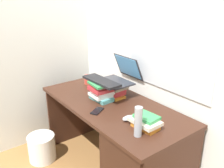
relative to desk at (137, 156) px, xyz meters
The scene contains 13 objects.
wall_back 1.06m from the desk, 132.59° to the left, with size 6.00×0.06×2.60m.
wall_left 1.65m from the desk, behind, with size 0.05×6.00×2.60m, color silver.
desk is the anchor object (origin of this frame).
book_stack_tall 0.66m from the desk, 163.70° to the left, with size 0.23×0.19×0.14m.
book_stack_keyboard_riser 0.66m from the desk, behind, with size 0.22×0.20×0.17m.
book_stack_side 0.39m from the desk, 15.15° to the right, with size 0.23×0.17×0.09m.
laptop 0.76m from the desk, 156.62° to the left, with size 0.34×0.34×0.24m.
keyboard 0.73m from the desk, behind, with size 0.42×0.14×0.02m, color black.
computer_mouse 0.36m from the desk, 135.65° to the right, with size 0.06×0.10×0.04m, color #A5A8AD.
mug 1.03m from the desk, behind, with size 0.13×0.09×0.10m.
water_bottle 0.49m from the desk, 44.76° to the right, with size 0.06×0.06×0.22m, color #999EA5.
cell_phone 0.50m from the desk, 153.08° to the right, with size 0.07×0.14×0.01m, color black.
wastebasket 1.10m from the desk, 154.31° to the right, with size 0.28×0.28×0.28m, color silver.
Camera 1 is at (1.64, -1.23, 1.70)m, focal length 39.87 mm.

